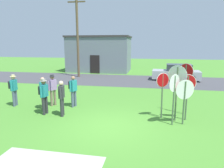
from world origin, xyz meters
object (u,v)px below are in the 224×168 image
stop_sign_center_cluster (177,83)px  stop_sign_rear_left (174,91)px  utility_pole (78,36)px  stop_sign_far_back (162,88)px  person_near_signs (53,88)px  stop_sign_nearest (185,80)px  stop_sign_rear_right (185,94)px  person_holding_notes (43,91)px  parked_car_on_street (176,73)px  person_with_sunhat (62,96)px  stop_sign_low_front (187,89)px  person_in_blue (73,89)px  person_in_dark_shirt (44,94)px  person_in_teal (14,88)px

stop_sign_center_cluster → stop_sign_rear_left: 0.61m
utility_pole → stop_sign_far_back: utility_pole is taller
stop_sign_center_cluster → person_near_signs: 6.51m
stop_sign_nearest → stop_sign_rear_right: bearing=-98.9°
stop_sign_nearest → person_holding_notes: stop_sign_nearest is taller
parked_car_on_street → stop_sign_nearest: size_ratio=1.77×
person_holding_notes → person_with_sunhat: bearing=-29.8°
stop_sign_far_back → stop_sign_low_front: bearing=-2.7°
person_in_blue → person_in_dark_shirt: bearing=-123.5°
stop_sign_low_front → person_holding_notes: bearing=178.0°
utility_pole → stop_sign_low_front: utility_pole is taller
stop_sign_rear_right → person_in_teal: (-8.72, 1.03, -0.30)m
person_near_signs → person_in_teal: bearing=-167.5°
utility_pole → stop_sign_rear_left: utility_pole is taller
utility_pole → stop_sign_rear_left: (8.33, -11.54, -2.71)m
person_holding_notes → person_in_dark_shirt: person_in_dark_shirt is taller
stop_sign_far_back → person_near_signs: size_ratio=1.21×
person_in_teal → stop_sign_rear_left: bearing=-8.0°
person_in_dark_shirt → stop_sign_nearest: bearing=11.0°
parked_car_on_street → stop_sign_center_cluster: (-1.27, -10.78, 1.03)m
person_in_teal → person_in_blue: size_ratio=1.03×
stop_sign_far_back → person_in_blue: (-4.61, 0.88, -0.43)m
person_in_dark_shirt → person_with_sunhat: (0.94, -0.07, -0.06)m
person_in_dark_shirt → person_in_blue: bearing=56.5°
stop_sign_low_front → person_with_sunhat: 5.71m
stop_sign_low_front → stop_sign_rear_left: (-0.64, -0.71, 0.06)m
utility_pole → parked_car_on_street: utility_pole is taller
person_in_blue → person_holding_notes: bearing=-153.3°
stop_sign_rear_right → person_near_signs: (-6.66, 1.49, -0.33)m
stop_sign_rear_right → stop_sign_far_back: bearing=144.5°
stop_sign_rear_left → person_near_signs: stop_sign_rear_left is taller
person_holding_notes → person_near_signs: size_ratio=0.97×
stop_sign_nearest → stop_sign_rear_right: 1.46m
stop_sign_center_cluster → stop_sign_nearest: (0.50, 1.00, -0.03)m
stop_sign_low_front → person_in_dark_shirt: size_ratio=1.19×
stop_sign_rear_right → person_in_dark_shirt: (-6.41, 0.10, -0.30)m
parked_car_on_street → stop_sign_nearest: stop_sign_nearest is taller
utility_pole → person_with_sunhat: utility_pole is taller
person_in_teal → person_in_dark_shirt: 2.49m
stop_sign_far_back → person_near_signs: 5.87m
stop_sign_rear_left → utility_pole: bearing=125.8°
stop_sign_center_cluster → person_in_teal: (-8.44, 0.63, -0.71)m
parked_car_on_street → stop_sign_far_back: 10.75m
stop_sign_rear_right → person_with_sunhat: size_ratio=1.14×
stop_sign_center_cluster → utility_pole: bearing=127.6°
parked_car_on_street → person_near_signs: bearing=-128.3°
utility_pole → person_in_dark_shirt: utility_pole is taller
stop_sign_center_cluster → stop_sign_low_front: 0.59m
stop_sign_low_front → person_near_signs: stop_sign_low_front is taller
stop_sign_rear_left → person_in_dark_shirt: bearing=177.7°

